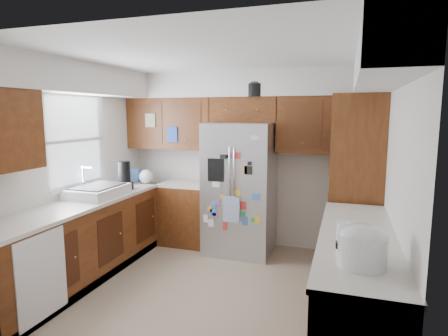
{
  "coord_description": "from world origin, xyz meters",
  "views": [
    {
      "loc": [
        1.37,
        -3.68,
        1.92
      ],
      "look_at": [
        0.05,
        0.35,
        1.31
      ],
      "focal_mm": 30.0,
      "sensor_mm": 36.0,
      "label": 1
    }
  ],
  "objects_px": {
    "paper_towel": "(344,239)",
    "pantry": "(355,183)",
    "fridge": "(240,188)",
    "rice_cooker": "(362,245)"
  },
  "relations": [
    {
      "from": "fridge",
      "to": "rice_cooker",
      "type": "xyz_separation_m",
      "value": [
        1.5,
        -2.35,
        0.17
      ]
    },
    {
      "from": "pantry",
      "to": "rice_cooker",
      "type": "relative_size",
      "value": 6.56
    },
    {
      "from": "pantry",
      "to": "paper_towel",
      "type": "xyz_separation_m",
      "value": [
        -0.11,
        -2.15,
        -0.03
      ]
    },
    {
      "from": "paper_towel",
      "to": "pantry",
      "type": "bearing_deg",
      "value": 86.95
    },
    {
      "from": "rice_cooker",
      "to": "paper_towel",
      "type": "relative_size",
      "value": 1.33
    },
    {
      "from": "fridge",
      "to": "paper_towel",
      "type": "distance_m",
      "value": 2.61
    },
    {
      "from": "fridge",
      "to": "paper_towel",
      "type": "bearing_deg",
      "value": -57.84
    },
    {
      "from": "rice_cooker",
      "to": "fridge",
      "type": "bearing_deg",
      "value": 122.49
    },
    {
      "from": "rice_cooker",
      "to": "pantry",
      "type": "bearing_deg",
      "value": 89.99
    },
    {
      "from": "pantry",
      "to": "rice_cooker",
      "type": "bearing_deg",
      "value": -90.01
    }
  ]
}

